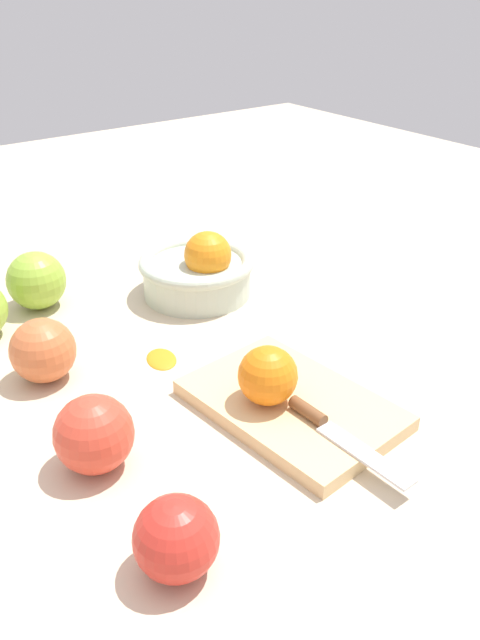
% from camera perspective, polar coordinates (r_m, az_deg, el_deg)
% --- Properties ---
extents(ground_plane, '(2.40, 2.40, 0.00)m').
position_cam_1_polar(ground_plane, '(0.78, -6.01, -4.34)').
color(ground_plane, beige).
extents(bowl, '(0.17, 0.17, 0.10)m').
position_cam_1_polar(bowl, '(0.94, -3.71, 4.35)').
color(bowl, beige).
rests_on(bowl, ground_plane).
extents(cutting_board, '(0.24, 0.17, 0.02)m').
position_cam_1_polar(cutting_board, '(0.71, 4.56, -7.50)').
color(cutting_board, '#DBB77F').
rests_on(cutting_board, ground_plane).
extents(orange_on_board, '(0.06, 0.06, 0.06)m').
position_cam_1_polar(orange_on_board, '(0.68, 2.48, -4.94)').
color(orange_on_board, orange).
rests_on(orange_on_board, cutting_board).
extents(knife, '(0.16, 0.02, 0.01)m').
position_cam_1_polar(knife, '(0.66, 8.08, -9.53)').
color(knife, silver).
rests_on(knife, cutting_board).
extents(apple_front_left, '(0.08, 0.08, 0.08)m').
position_cam_1_polar(apple_front_left, '(0.77, -17.08, -2.60)').
color(apple_front_left, '#CC6638').
rests_on(apple_front_left, ground_plane).
extents(apple_front_left_3, '(0.08, 0.08, 0.08)m').
position_cam_1_polar(apple_front_left_3, '(0.94, -17.62, 3.36)').
color(apple_front_left_3, '#8EB738').
rests_on(apple_front_left_3, ground_plane).
extents(apple_front_right, '(0.08, 0.08, 0.08)m').
position_cam_1_polar(apple_front_right, '(0.63, -12.83, -9.83)').
color(apple_front_right, '#D6422D').
rests_on(apple_front_right, ground_plane).
extents(apple_front_right_2, '(0.07, 0.07, 0.07)m').
position_cam_1_polar(apple_front_right_2, '(0.53, -5.68, -18.71)').
color(apple_front_right_2, red).
rests_on(apple_front_right_2, ground_plane).
extents(citrus_peel, '(0.06, 0.05, 0.01)m').
position_cam_1_polar(citrus_peel, '(0.80, -6.75, -3.17)').
color(citrus_peel, orange).
rests_on(citrus_peel, ground_plane).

